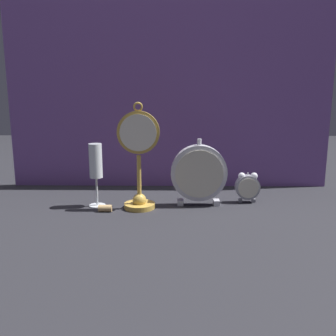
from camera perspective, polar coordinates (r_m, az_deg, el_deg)
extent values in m
plane|color=#232328|center=(1.19, -0.06, -6.60)|extent=(4.00, 4.00, 0.00)
cube|color=#6B478E|center=(1.46, 0.16, 11.08)|extent=(1.24, 0.01, 0.72)
cylinder|color=gold|center=(1.23, -4.36, -5.74)|extent=(0.10, 0.10, 0.02)
sphere|color=gold|center=(1.22, -4.37, -4.93)|extent=(0.05, 0.05, 0.05)
cylinder|color=gold|center=(1.20, -4.43, -1.76)|extent=(0.01, 0.01, 0.16)
cylinder|color=gold|center=(1.18, -4.54, 5.43)|extent=(0.13, 0.02, 0.13)
cylinder|color=silver|center=(1.17, -4.59, 5.37)|extent=(0.12, 0.00, 0.12)
torus|color=gold|center=(1.17, -4.61, 9.28)|extent=(0.03, 0.01, 0.03)
cube|color=gray|center=(1.31, 10.94, -4.87)|extent=(0.01, 0.01, 0.01)
cube|color=gray|center=(1.32, 12.90, -4.84)|extent=(0.01, 0.01, 0.01)
cylinder|color=gray|center=(1.30, 12.01, -2.85)|extent=(0.08, 0.03, 0.08)
cylinder|color=beige|center=(1.29, 12.15, -3.04)|extent=(0.07, 0.00, 0.07)
sphere|color=silver|center=(1.29, 11.18, -1.22)|extent=(0.02, 0.02, 0.02)
sphere|color=silver|center=(1.30, 12.98, -1.22)|extent=(0.02, 0.02, 0.02)
cylinder|color=silver|center=(1.29, 12.09, -1.00)|extent=(0.00, 0.00, 0.01)
cube|color=silver|center=(1.26, 1.90, -5.23)|extent=(0.02, 0.03, 0.02)
cube|color=silver|center=(1.26, 7.37, -5.22)|extent=(0.02, 0.03, 0.02)
cylinder|color=silver|center=(1.23, 4.72, -0.73)|extent=(0.18, 0.04, 0.18)
cylinder|color=beige|center=(1.21, 4.79, -0.94)|extent=(0.16, 0.00, 0.16)
cylinder|color=silver|center=(1.22, 4.81, 3.99)|extent=(0.01, 0.01, 0.02)
cylinder|color=silver|center=(1.27, -10.71, -5.56)|extent=(0.05, 0.05, 0.01)
cylinder|color=silver|center=(1.25, -10.80, -3.45)|extent=(0.01, 0.01, 0.09)
cylinder|color=white|center=(1.23, -10.98, 1.09)|extent=(0.04, 0.04, 0.11)
cylinder|color=#DBC675|center=(1.24, -10.94, 0.20)|extent=(0.04, 0.04, 0.07)
cylinder|color=tan|center=(1.20, -9.55, -6.07)|extent=(0.04, 0.02, 0.02)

